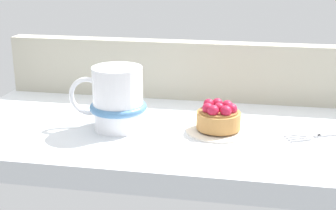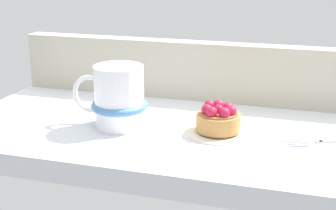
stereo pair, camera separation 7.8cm
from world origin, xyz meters
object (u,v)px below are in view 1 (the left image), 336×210
at_px(dessert_fork, 333,134).
at_px(raspberry_tart, 219,117).
at_px(coffee_mug, 117,99).
at_px(dessert_plate, 218,130).

bearing_deg(dessert_fork, raspberry_tart, -174.70).
bearing_deg(coffee_mug, dessert_fork, 5.03).
relative_size(raspberry_tart, coffee_mug, 0.54).
height_order(raspberry_tart, coffee_mug, coffee_mug).
xyz_separation_m(dessert_plate, dessert_fork, (0.18, 0.02, 0.00)).
bearing_deg(dessert_fork, coffee_mug, -174.97).
bearing_deg(coffee_mug, dessert_plate, 4.79).
distance_m(coffee_mug, dessert_fork, 0.35).
relative_size(dessert_plate, raspberry_tart, 1.48).
bearing_deg(dessert_plate, raspberry_tart, -70.13).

